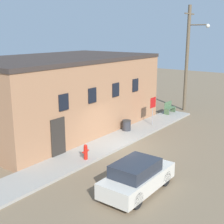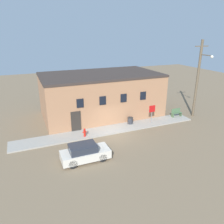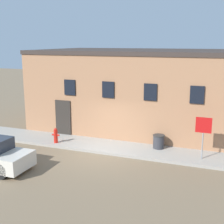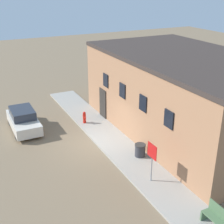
% 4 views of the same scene
% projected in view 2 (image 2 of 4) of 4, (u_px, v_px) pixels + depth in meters
% --- Properties ---
extents(ground_plane, '(80.00, 80.00, 0.00)m').
position_uv_depth(ground_plane, '(114.00, 134.00, 21.80)').
color(ground_plane, '#7A664C').
extents(sidewalk, '(19.47, 2.11, 0.13)m').
position_uv_depth(sidewalk, '(110.00, 130.00, 22.69)').
color(sidewalk, '#9E998E').
rests_on(sidewalk, ground).
extents(brick_building, '(13.76, 7.88, 5.08)m').
position_uv_depth(brick_building, '(101.00, 94.00, 26.42)').
color(brick_building, '#A87551').
rests_on(brick_building, ground).
extents(fire_hydrant, '(0.44, 0.21, 0.83)m').
position_uv_depth(fire_hydrant, '(85.00, 132.00, 20.99)').
color(fire_hydrant, red).
rests_on(fire_hydrant, sidewalk).
extents(stop_sign, '(0.74, 0.06, 2.03)m').
position_uv_depth(stop_sign, '(152.00, 111.00, 23.80)').
color(stop_sign, gray).
rests_on(stop_sign, sidewalk).
extents(bench, '(1.24, 0.44, 0.96)m').
position_uv_depth(bench, '(176.00, 113.00, 26.04)').
color(bench, '#4C6B47').
rests_on(bench, sidewalk).
extents(trash_bin, '(0.62, 0.62, 0.72)m').
position_uv_depth(trash_bin, '(130.00, 120.00, 23.99)').
color(trash_bin, '#333338').
rests_on(trash_bin, sidewalk).
extents(utility_pole, '(1.80, 1.92, 8.89)m').
position_uv_depth(utility_pole, '(198.00, 78.00, 25.07)').
color(utility_pole, brown).
rests_on(utility_pole, ground).
extents(parked_car, '(3.82, 1.62, 1.41)m').
position_uv_depth(parked_car, '(85.00, 153.00, 17.15)').
color(parked_car, black).
rests_on(parked_car, ground).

